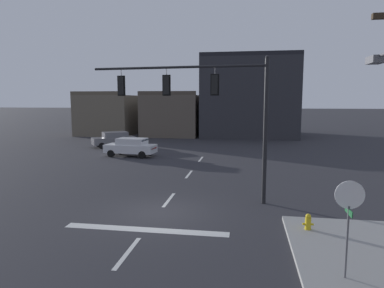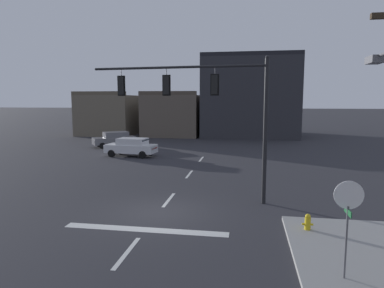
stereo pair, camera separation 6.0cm
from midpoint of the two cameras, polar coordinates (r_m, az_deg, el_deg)
ground_plane at (r=15.38m, az=-5.68°, el=-11.37°), size 400.00×400.00×0.00m
stop_bar_paint at (r=13.57m, az=-7.89°, el=-13.98°), size 6.40×0.50×0.01m
lane_centreline at (r=17.23m, az=-3.97°, el=-9.27°), size 0.16×26.40×0.01m
signal_mast_near_side at (r=16.61m, az=2.23°, el=7.42°), size 8.77×0.93×6.95m
stop_sign at (r=10.03m, az=24.57°, el=-9.41°), size 0.76×0.64×2.83m
car_lot_nearside at (r=30.54m, az=-10.22°, el=-0.45°), size 4.58×2.24×1.61m
car_lot_middle at (r=36.98m, az=-12.89°, el=0.82°), size 4.63×4.02×1.61m
fire_hydrant at (r=13.70m, az=18.66°, el=-12.65°), size 0.40×0.30×0.75m
building_row at (r=49.43m, az=2.80°, el=6.56°), size 30.01×12.65×10.84m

